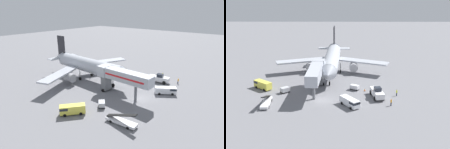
{
  "view_description": "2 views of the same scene",
  "coord_description": "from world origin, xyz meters",
  "views": [
    {
      "loc": [
        -40.41,
        -22.96,
        22.27
      ],
      "look_at": [
        2.84,
        12.04,
        3.29
      ],
      "focal_mm": 31.64,
      "sensor_mm": 36.0,
      "label": 1
    },
    {
      "loc": [
        4.58,
        -64.64,
        26.93
      ],
      "look_at": [
        3.95,
        13.8,
        2.19
      ],
      "focal_mm": 46.43,
      "sensor_mm": 36.0,
      "label": 2
    }
  ],
  "objects": [
    {
      "name": "safety_cone_alpha",
      "position": [
        10.99,
        6.34,
        0.33
      ],
      "size": [
        0.44,
        0.44,
        0.67
      ],
      "color": "black",
      "rests_on": "ground"
    },
    {
      "name": "ground_crew_worker_midground",
      "position": [
        18.74,
        3.1,
        0.87
      ],
      "size": [
        0.43,
        0.43,
        1.65
      ],
      "color": "#1E2333",
      "rests_on": "ground"
    },
    {
      "name": "service_van_far_left",
      "position": [
        6.84,
        -3.51,
        1.12
      ],
      "size": [
        4.71,
        5.66,
        1.94
      ],
      "color": "white",
      "rests_on": "ground"
    },
    {
      "name": "jet_bridge",
      "position": [
        -1.62,
        5.66,
        5.32
      ],
      "size": [
        3.84,
        16.37,
        7.17
      ],
      "color": "#B2B7C1",
      "rests_on": "ground"
    },
    {
      "name": "service_van_far_center",
      "position": [
        -16.18,
        7.96,
        1.22
      ],
      "size": [
        5.44,
        4.91,
        2.14
      ],
      "color": "#E5DB4C",
      "rests_on": "ground"
    },
    {
      "name": "baggage_cart_near_center",
      "position": [
        8.39,
        7.19,
        0.76
      ],
      "size": [
        2.62,
        2.25,
        1.36
      ],
      "color": "#38383D",
      "rests_on": "ground"
    },
    {
      "name": "baggage_cart_near_left",
      "position": [
        -9.65,
        5.05,
        0.79
      ],
      "size": [
        2.58,
        2.55,
        1.43
      ],
      "color": "#38383D",
      "rests_on": "ground"
    },
    {
      "name": "ground_plane",
      "position": [
        0.0,
        0.0,
        0.0
      ],
      "size": [
        300.0,
        300.0,
        0.0
      ],
      "primitive_type": "plane",
      "color": "slate"
    },
    {
      "name": "belt_loader_truck",
      "position": [
        -12.54,
        -2.79,
        0.77
      ],
      "size": [
        2.19,
        6.82,
        3.2
      ],
      "color": "white",
      "rests_on": "ground"
    },
    {
      "name": "ground_crew_worker_foreground",
      "position": [
        16.29,
        -3.14,
        0.93
      ],
      "size": [
        0.42,
        0.42,
        1.76
      ],
      "color": "#1E2333",
      "rests_on": "ground"
    },
    {
      "name": "pushback_tug",
      "position": [
        13.69,
        1.99,
        1.28
      ],
      "size": [
        3.22,
        6.55,
        2.78
      ],
      "color": "white",
      "rests_on": "ground"
    },
    {
      "name": "airplane_at_gate",
      "position": [
        2.02,
        21.97,
        4.58
      ],
      "size": [
        35.38,
        34.02,
        12.82
      ],
      "color": "#B7BCC6",
      "rests_on": "ground"
    }
  ]
}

